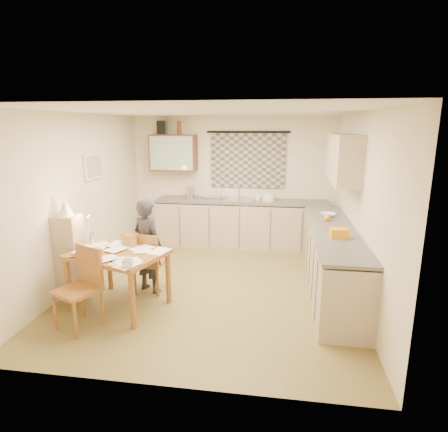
% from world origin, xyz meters
% --- Properties ---
extents(floor, '(4.00, 4.50, 0.02)m').
position_xyz_m(floor, '(0.00, 0.00, -0.01)').
color(floor, olive).
rests_on(floor, ground).
extents(ceiling, '(4.00, 4.50, 0.02)m').
position_xyz_m(ceiling, '(0.00, 0.00, 2.51)').
color(ceiling, white).
rests_on(ceiling, floor).
extents(wall_back, '(4.00, 0.02, 2.50)m').
position_xyz_m(wall_back, '(0.00, 2.26, 1.25)').
color(wall_back, beige).
rests_on(wall_back, floor).
extents(wall_front, '(4.00, 0.02, 2.50)m').
position_xyz_m(wall_front, '(0.00, -2.26, 1.25)').
color(wall_front, beige).
rests_on(wall_front, floor).
extents(wall_left, '(0.02, 4.50, 2.50)m').
position_xyz_m(wall_left, '(-2.01, 0.00, 1.25)').
color(wall_left, beige).
rests_on(wall_left, floor).
extents(wall_right, '(0.02, 4.50, 2.50)m').
position_xyz_m(wall_right, '(2.01, 0.00, 1.25)').
color(wall_right, beige).
rests_on(wall_right, floor).
extents(window_blind, '(1.45, 0.03, 1.05)m').
position_xyz_m(window_blind, '(0.30, 2.22, 1.65)').
color(window_blind, '#374872').
rests_on(window_blind, wall_back).
extents(curtain_rod, '(1.60, 0.04, 0.04)m').
position_xyz_m(curtain_rod, '(0.30, 2.20, 2.20)').
color(curtain_rod, black).
rests_on(curtain_rod, wall_back).
extents(wall_cabinet, '(0.90, 0.34, 0.70)m').
position_xyz_m(wall_cabinet, '(-1.15, 2.08, 1.80)').
color(wall_cabinet, '#582C1F').
rests_on(wall_cabinet, wall_back).
extents(wall_cabinet_glass, '(0.84, 0.02, 0.64)m').
position_xyz_m(wall_cabinet_glass, '(-1.15, 1.91, 1.80)').
color(wall_cabinet_glass, '#99B2A5').
rests_on(wall_cabinet_glass, wall_back).
extents(upper_cabinet_right, '(0.34, 1.30, 0.70)m').
position_xyz_m(upper_cabinet_right, '(1.83, 0.55, 1.85)').
color(upper_cabinet_right, tan).
rests_on(upper_cabinet_right, wall_right).
extents(framed_print, '(0.04, 0.50, 0.40)m').
position_xyz_m(framed_print, '(-1.97, 0.40, 1.70)').
color(framed_print, '#F4E1CB').
rests_on(framed_print, wall_left).
extents(print_canvas, '(0.01, 0.42, 0.32)m').
position_xyz_m(print_canvas, '(-1.95, 0.40, 1.70)').
color(print_canvas, beige).
rests_on(print_canvas, wall_left).
extents(counter_back, '(3.30, 0.62, 0.92)m').
position_xyz_m(counter_back, '(0.21, 1.95, 0.45)').
color(counter_back, tan).
rests_on(counter_back, floor).
extents(counter_right, '(0.62, 2.95, 0.92)m').
position_xyz_m(counter_right, '(1.70, 0.12, 0.45)').
color(counter_right, tan).
rests_on(counter_right, floor).
extents(stove, '(0.57, 0.57, 0.89)m').
position_xyz_m(stove, '(1.70, -0.76, 0.44)').
color(stove, white).
rests_on(stove, floor).
extents(sink, '(0.64, 0.57, 0.10)m').
position_xyz_m(sink, '(0.17, 1.95, 0.88)').
color(sink, silver).
rests_on(sink, counter_back).
extents(tap, '(0.03, 0.03, 0.28)m').
position_xyz_m(tap, '(0.15, 2.13, 1.06)').
color(tap, silver).
rests_on(tap, counter_back).
extents(dish_rack, '(0.36, 0.31, 0.06)m').
position_xyz_m(dish_rack, '(-0.36, 1.95, 0.95)').
color(dish_rack, silver).
rests_on(dish_rack, counter_back).
extents(kettle, '(0.19, 0.19, 0.24)m').
position_xyz_m(kettle, '(-0.80, 1.95, 1.04)').
color(kettle, silver).
rests_on(kettle, counter_back).
extents(mixing_bowl, '(0.25, 0.25, 0.16)m').
position_xyz_m(mixing_bowl, '(0.73, 1.95, 1.00)').
color(mixing_bowl, white).
rests_on(mixing_bowl, counter_back).
extents(soap_bottle, '(0.10, 0.10, 0.17)m').
position_xyz_m(soap_bottle, '(0.52, 2.00, 1.00)').
color(soap_bottle, white).
rests_on(soap_bottle, counter_back).
extents(bowl, '(0.26, 0.26, 0.06)m').
position_xyz_m(bowl, '(1.70, 0.82, 0.95)').
color(bowl, white).
rests_on(bowl, counter_right).
extents(orange_bag, '(0.23, 0.18, 0.12)m').
position_xyz_m(orange_bag, '(1.70, -0.33, 0.98)').
color(orange_bag, orange).
rests_on(orange_bag, counter_right).
extents(fruit_orange, '(0.10, 0.10, 0.10)m').
position_xyz_m(fruit_orange, '(1.65, 0.54, 0.97)').
color(fruit_orange, orange).
rests_on(fruit_orange, counter_right).
extents(speaker, '(0.20, 0.23, 0.26)m').
position_xyz_m(speaker, '(-1.38, 2.08, 2.28)').
color(speaker, black).
rests_on(speaker, wall_cabinet).
extents(bottle_green, '(0.09, 0.09, 0.26)m').
position_xyz_m(bottle_green, '(-1.29, 2.08, 2.28)').
color(bottle_green, '#195926').
rests_on(bottle_green, wall_cabinet).
extents(bottle_brown, '(0.08, 0.08, 0.26)m').
position_xyz_m(bottle_brown, '(-1.02, 2.08, 2.28)').
color(bottle_brown, '#582C1F').
rests_on(bottle_brown, wall_cabinet).
extents(dining_table, '(1.33, 1.15, 0.75)m').
position_xyz_m(dining_table, '(-1.08, -0.83, 0.38)').
color(dining_table, brown).
rests_on(dining_table, floor).
extents(chair_far, '(0.43, 0.43, 0.88)m').
position_xyz_m(chair_far, '(-0.85, -0.31, 0.27)').
color(chair_far, brown).
rests_on(chair_far, floor).
extents(chair_near, '(0.57, 0.57, 0.95)m').
position_xyz_m(chair_near, '(-1.33, -1.38, 0.30)').
color(chair_near, brown).
rests_on(chair_near, floor).
extents(person, '(0.75, 0.72, 1.35)m').
position_xyz_m(person, '(-0.87, -0.30, 0.68)').
color(person, black).
rests_on(person, floor).
extents(shelf_stand, '(0.32, 0.30, 1.17)m').
position_xyz_m(shelf_stand, '(-1.84, -0.67, 0.58)').
color(shelf_stand, tan).
rests_on(shelf_stand, floor).
extents(lampshade, '(0.20, 0.20, 0.22)m').
position_xyz_m(lampshade, '(-1.84, -0.67, 1.28)').
color(lampshade, '#F4E1CB').
rests_on(lampshade, shelf_stand).
extents(letter_rack, '(0.24, 0.21, 0.16)m').
position_xyz_m(letter_rack, '(-1.04, -0.57, 0.83)').
color(letter_rack, brown).
rests_on(letter_rack, dining_table).
extents(mug, '(0.19, 0.19, 0.10)m').
position_xyz_m(mug, '(-0.74, -1.32, 0.80)').
color(mug, white).
rests_on(mug, dining_table).
extents(magazine, '(0.33, 0.35, 0.02)m').
position_xyz_m(magazine, '(-1.57, -0.97, 0.76)').
color(magazine, maroon).
rests_on(magazine, dining_table).
extents(book, '(0.38, 0.40, 0.02)m').
position_xyz_m(book, '(-1.52, -0.81, 0.76)').
color(book, orange).
rests_on(book, dining_table).
extents(orange_box, '(0.12, 0.08, 0.04)m').
position_xyz_m(orange_box, '(-1.46, -1.03, 0.77)').
color(orange_box, orange).
rests_on(orange_box, dining_table).
extents(eyeglasses, '(0.14, 0.07, 0.02)m').
position_xyz_m(eyeglasses, '(-1.05, -1.14, 0.76)').
color(eyeglasses, black).
rests_on(eyeglasses, dining_table).
extents(candle_holder, '(0.08, 0.08, 0.18)m').
position_xyz_m(candle_holder, '(-1.54, -0.61, 0.84)').
color(candle_holder, silver).
rests_on(candle_holder, dining_table).
extents(candle, '(0.03, 0.03, 0.22)m').
position_xyz_m(candle, '(-1.56, -0.64, 1.04)').
color(candle, white).
rests_on(candle, dining_table).
extents(candle_flame, '(0.02, 0.02, 0.02)m').
position_xyz_m(candle_flame, '(-1.54, -0.62, 1.16)').
color(candle_flame, '#FFCC66').
rests_on(candle_flame, dining_table).
extents(papers, '(1.21, 1.05, 0.02)m').
position_xyz_m(papers, '(-1.07, -0.86, 0.76)').
color(papers, white).
rests_on(papers, dining_table).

